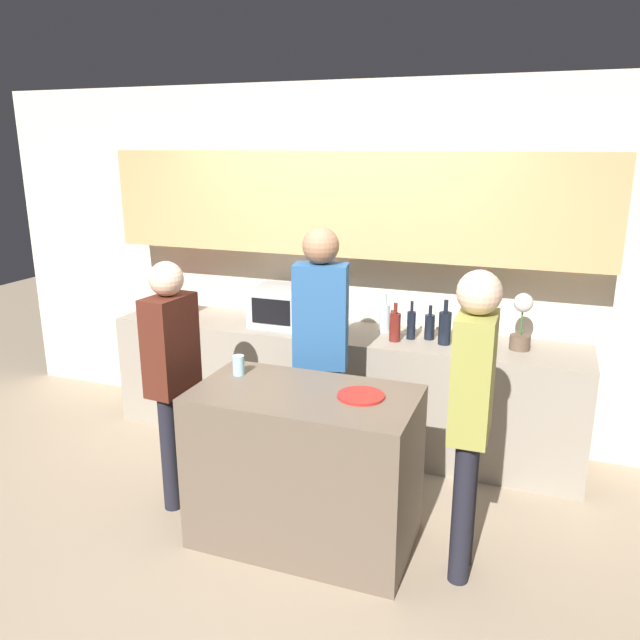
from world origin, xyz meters
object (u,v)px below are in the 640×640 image
at_px(toaster, 177,303).
at_px(bottle_6, 479,327).
at_px(potted_plant, 522,322).
at_px(bottle_2, 411,325).
at_px(person_right, 172,366).
at_px(cup_0, 239,365).
at_px(person_center, 472,402).
at_px(bottle_3, 430,326).
at_px(bottle_0, 385,317).
at_px(microwave, 287,306).
at_px(bottle_1, 395,327).
at_px(person_left, 321,336).
at_px(plate_on_island, 361,396).
at_px(bottle_4, 445,327).
at_px(bottle_5, 460,334).

distance_m(toaster, bottle_6, 2.45).
xyz_separation_m(potted_plant, bottle_2, (-0.75, -0.02, -0.09)).
height_order(potted_plant, person_right, person_right).
bearing_deg(cup_0, bottle_6, 44.73).
bearing_deg(person_center, person_right, 87.20).
relative_size(bottle_3, bottle_6, 0.84).
distance_m(toaster, bottle_0, 1.75).
height_order(microwave, bottle_1, microwave).
relative_size(bottle_0, bottle_6, 0.97).
height_order(bottle_3, person_left, person_left).
distance_m(bottle_0, bottle_6, 0.69).
xyz_separation_m(person_left, person_right, (-0.78, -0.53, -0.12)).
xyz_separation_m(bottle_3, person_right, (-1.35, -1.24, -0.05)).
bearing_deg(plate_on_island, bottle_4, 78.19).
xyz_separation_m(bottle_4, bottle_5, (0.11, -0.01, -0.03)).
bearing_deg(cup_0, toaster, 135.13).
height_order(bottle_3, plate_on_island, bottle_3).
distance_m(cup_0, person_left, 0.60).
distance_m(microwave, bottle_2, 0.98).
bearing_deg(bottle_5, bottle_3, 157.39).
relative_size(toaster, bottle_4, 0.81).
bearing_deg(person_right, bottle_1, 139.61).
bearing_deg(bottle_4, bottle_0, 162.17).
relative_size(bottle_4, bottle_6, 1.07).
relative_size(bottle_4, person_left, 0.18).
relative_size(bottle_4, plate_on_island, 1.23).
bearing_deg(bottle_2, potted_plant, 1.75).
height_order(bottle_5, bottle_6, bottle_6).
height_order(bottle_5, plate_on_island, bottle_5).
xyz_separation_m(bottle_3, bottle_6, (0.34, 0.04, 0.02)).
relative_size(toaster, plate_on_island, 1.00).
relative_size(bottle_2, bottle_5, 1.18).
relative_size(bottle_0, cup_0, 2.43).
bearing_deg(bottle_4, bottle_5, -7.99).
height_order(bottle_0, cup_0, bottle_0).
bearing_deg(person_left, bottle_2, -135.24).
relative_size(bottle_6, person_left, 0.17).
bearing_deg(bottle_6, cup_0, -135.27).
xyz_separation_m(bottle_2, cup_0, (-0.79, -1.16, -0.01)).
distance_m(bottle_2, bottle_5, 0.36).
xyz_separation_m(bottle_0, person_center, (0.81, -1.38, -0.00)).
distance_m(plate_on_island, person_center, 0.59).
height_order(toaster, person_left, person_left).
height_order(microwave, plate_on_island, microwave).
height_order(toaster, plate_on_island, toaster).
bearing_deg(bottle_6, bottle_0, 177.51).
distance_m(bottle_0, cup_0, 1.39).
distance_m(bottle_1, person_center, 1.36).
bearing_deg(potted_plant, bottle_3, 178.59).
bearing_deg(potted_plant, microwave, -179.95).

